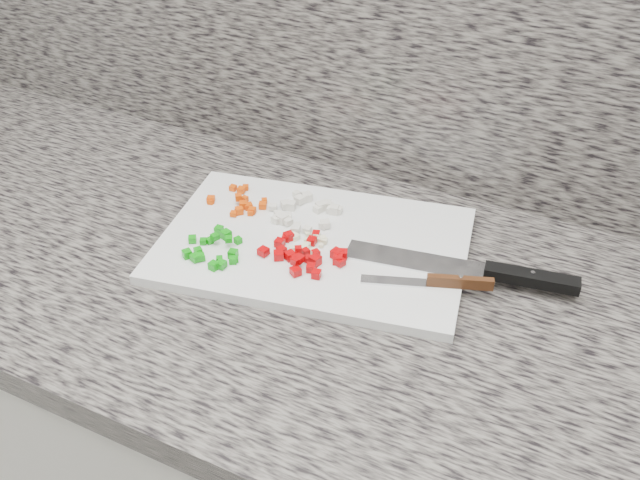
% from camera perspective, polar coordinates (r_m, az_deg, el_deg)
% --- Properties ---
extents(countertop, '(3.96, 0.64, 0.04)m').
position_cam_1_polar(countertop, '(0.97, 2.83, -4.92)').
color(countertop, '#66605A').
rests_on(countertop, cabinet).
extents(backsplash, '(3.92, 0.02, 0.60)m').
position_cam_1_polar(backsplash, '(1.07, 10.27, 18.17)').
color(backsplash, '#66605A').
rests_on(backsplash, countertop).
extents(cutting_board, '(0.48, 0.37, 0.01)m').
position_cam_1_polar(cutting_board, '(1.03, -0.50, -0.36)').
color(cutting_board, silver).
rests_on(cutting_board, countertop).
extents(carrot_pile, '(0.10, 0.09, 0.02)m').
position_cam_1_polar(carrot_pile, '(1.10, -6.32, 3.00)').
color(carrot_pile, '#CE4004').
rests_on(carrot_pile, cutting_board).
extents(onion_pile, '(0.11, 0.10, 0.01)m').
position_cam_1_polar(onion_pile, '(1.08, -1.18, 2.36)').
color(onion_pile, beige).
rests_on(onion_pile, cutting_board).
extents(green_pepper_pile, '(0.09, 0.09, 0.02)m').
position_cam_1_polar(green_pepper_pile, '(1.01, -8.51, -0.76)').
color(green_pepper_pile, '#0C880D').
rests_on(green_pepper_pile, cutting_board).
extents(red_pepper_pile, '(0.12, 0.11, 0.02)m').
position_cam_1_polar(red_pepper_pile, '(0.99, -1.16, -1.18)').
color(red_pepper_pile, '#A80205').
rests_on(red_pepper_pile, cutting_board).
extents(garlic_pile, '(0.06, 0.05, 0.01)m').
position_cam_1_polar(garlic_pile, '(1.01, -0.87, -0.12)').
color(garlic_pile, beige).
rests_on(garlic_pile, cutting_board).
extents(chef_knife, '(0.32, 0.08, 0.02)m').
position_cam_1_polar(chef_knife, '(0.98, 13.45, -2.50)').
color(chef_knife, silver).
rests_on(chef_knife, cutting_board).
extents(paring_knife, '(0.17, 0.07, 0.02)m').
position_cam_1_polar(paring_knife, '(0.95, 9.82, -3.32)').
color(paring_knife, silver).
rests_on(paring_knife, cutting_board).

